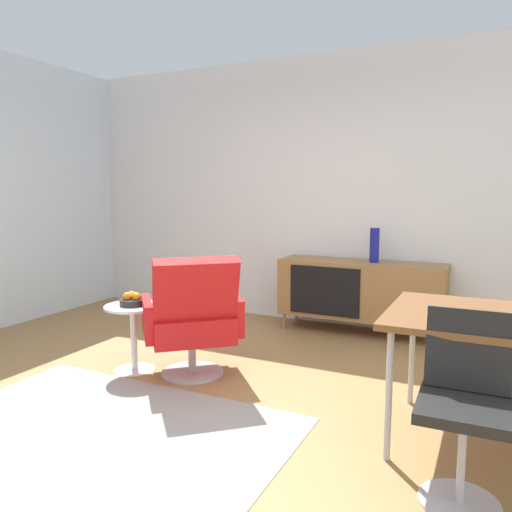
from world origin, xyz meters
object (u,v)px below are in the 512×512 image
(lounge_chair_red, at_px, (193,317))
(fruit_bowl, at_px, (132,300))
(vase_cobalt, at_px, (374,245))
(dining_chair_front_left, at_px, (465,400))
(side_table_round, at_px, (134,330))
(sideboard, at_px, (360,290))

(lounge_chair_red, distance_m, fruit_bowl, 0.52)
(vase_cobalt, distance_m, dining_chair_front_left, 2.64)
(side_table_round, bearing_deg, fruit_bowl, -171.26)
(sideboard, distance_m, vase_cobalt, 0.46)
(side_table_round, bearing_deg, vase_cobalt, 50.32)
(lounge_chair_red, bearing_deg, dining_chair_front_left, -20.46)
(lounge_chair_red, height_order, fruit_bowl, lounge_chair_red)
(vase_cobalt, xyz_separation_m, lounge_chair_red, (-0.97, -1.70, -0.42))
(fruit_bowl, bearing_deg, sideboard, 52.73)
(vase_cobalt, height_order, fruit_bowl, vase_cobalt)
(sideboard, xyz_separation_m, lounge_chair_red, (-0.85, -1.70, 0.03))
(dining_chair_front_left, bearing_deg, vase_cobalt, 111.61)
(sideboard, relative_size, vase_cobalt, 4.80)
(sideboard, xyz_separation_m, fruit_bowl, (-1.35, -1.78, 0.12))
(vase_cobalt, height_order, side_table_round, vase_cobalt)
(sideboard, relative_size, side_table_round, 3.08)
(sideboard, bearing_deg, side_table_round, -127.23)
(vase_cobalt, height_order, lounge_chair_red, vase_cobalt)
(sideboard, relative_size, lounge_chair_red, 1.69)
(side_table_round, bearing_deg, dining_chair_front_left, -14.81)
(sideboard, distance_m, lounge_chair_red, 1.90)
(vase_cobalt, bearing_deg, sideboard, -179.14)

